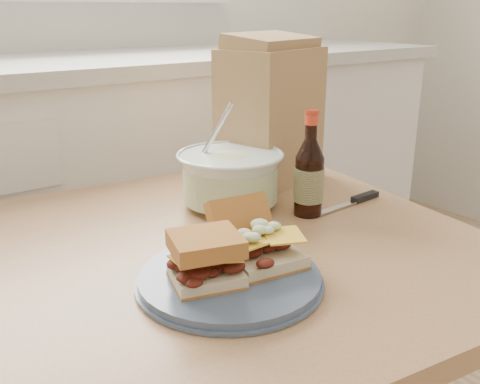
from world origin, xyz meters
TOP-DOWN VIEW (x-y plane):
  - cabinet_run at (-0.00, 1.70)m, footprint 2.50×0.64m
  - dining_table at (-0.11, 0.83)m, footprint 0.94×0.94m
  - plate at (-0.21, 0.71)m, footprint 0.27×0.27m
  - sandwich_left at (-0.25, 0.71)m, footprint 0.12×0.11m
  - sandwich_right at (-0.15, 0.72)m, footprint 0.12×0.16m
  - coleslaw_bowl at (-0.02, 0.97)m, footprint 0.21×0.21m
  - beer_bottle at (0.07, 0.84)m, footprint 0.06×0.06m
  - knife at (0.20, 0.83)m, footprint 0.18×0.03m
  - paper_bag at (0.15, 1.06)m, footprint 0.26×0.21m

SIDE VIEW (x-z plane):
  - cabinet_run at x=0.00m, z-range 0.00..0.94m
  - dining_table at x=-0.11m, z-range 0.24..0.94m
  - knife at x=0.20m, z-range 0.69..0.70m
  - plate at x=-0.21m, z-range 0.69..0.71m
  - sandwich_right at x=-0.15m, z-range 0.70..0.78m
  - sandwich_left at x=-0.25m, z-range 0.71..0.78m
  - coleslaw_bowl at x=-0.02m, z-range 0.64..0.85m
  - beer_bottle at x=0.07m, z-range 0.67..0.87m
  - paper_bag at x=0.15m, z-range 0.69..0.99m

